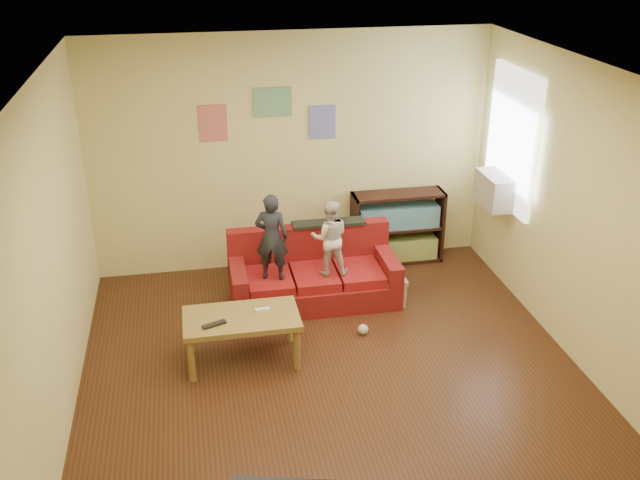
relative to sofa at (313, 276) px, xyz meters
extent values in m
cube|color=#472615|center=(-0.07, -1.58, -0.27)|extent=(4.50, 5.00, 0.01)
cube|color=white|center=(-0.07, -1.58, 2.44)|extent=(4.50, 5.00, 0.01)
cube|color=#E8E08C|center=(-0.07, 0.93, 1.09)|extent=(4.50, 0.01, 2.70)
cube|color=#E8E08C|center=(-0.07, -4.08, 1.09)|extent=(4.50, 0.01, 2.70)
cube|color=#E8E08C|center=(-2.33, -1.58, 1.09)|extent=(0.01, 5.00, 2.70)
cube|color=#E8E08C|center=(2.18, -1.58, 1.09)|extent=(0.01, 5.00, 2.70)
cube|color=maroon|center=(0.00, -0.06, -0.13)|extent=(1.76, 0.79, 0.26)
cube|color=maroon|center=(0.00, 0.26, 0.25)|extent=(1.76, 0.16, 0.48)
cube|color=maroon|center=(-0.80, -0.06, 0.11)|extent=(0.16, 0.79, 0.22)
cube|color=maroon|center=(0.80, -0.06, 0.11)|extent=(0.16, 0.79, 0.22)
cube|color=maroon|center=(-0.48, -0.12, 0.06)|extent=(0.46, 0.60, 0.11)
cube|color=maroon|center=(0.00, -0.12, 0.06)|extent=(0.46, 0.60, 0.11)
cube|color=maroon|center=(0.48, -0.12, 0.06)|extent=(0.46, 0.60, 0.11)
cube|color=black|center=(0.22, 0.26, 0.50)|extent=(0.79, 0.19, 0.04)
imported|color=#20242D|center=(-0.45, -0.16, 0.57)|extent=(0.39, 0.31, 0.93)
imported|color=silver|center=(0.15, -0.16, 0.52)|extent=(0.43, 0.36, 0.81)
cube|color=olive|center=(-0.85, -1.04, 0.19)|extent=(1.05, 0.58, 0.05)
cylinder|color=olive|center=(-1.33, -1.28, -0.05)|extent=(0.06, 0.06, 0.42)
cylinder|color=olive|center=(-0.38, -1.28, -0.05)|extent=(0.06, 0.06, 0.42)
cylinder|color=olive|center=(-1.33, -0.81, -0.05)|extent=(0.06, 0.06, 0.42)
cylinder|color=olive|center=(-0.38, -0.81, -0.05)|extent=(0.06, 0.06, 0.42)
cube|color=black|center=(-1.10, -1.16, 0.23)|extent=(0.22, 0.13, 0.02)
cube|color=white|center=(-0.65, -0.99, 0.23)|extent=(0.14, 0.05, 0.03)
cube|color=black|center=(0.62, 0.72, 0.17)|extent=(0.03, 0.32, 0.86)
cube|color=black|center=(1.67, 0.72, 0.17)|extent=(0.03, 0.32, 0.86)
cube|color=black|center=(1.14, 0.72, -0.24)|extent=(1.08, 0.32, 0.03)
cube|color=black|center=(1.14, 0.72, 0.59)|extent=(1.08, 0.32, 0.03)
cube|color=black|center=(1.14, 0.72, 0.17)|extent=(1.01, 0.32, 0.03)
cube|color=olive|center=(1.14, 0.72, -0.10)|extent=(0.95, 0.27, 0.26)
cube|color=teal|center=(1.14, 0.72, 0.31)|extent=(0.95, 0.27, 0.26)
cube|color=white|center=(2.15, 0.07, 1.38)|extent=(0.04, 1.08, 1.48)
cube|color=#B7B2A3|center=(2.03, 0.07, 0.82)|extent=(0.28, 0.55, 0.35)
cube|color=#D87266|center=(-0.92, 0.91, 1.49)|extent=(0.30, 0.01, 0.40)
cube|color=#72B27F|center=(-0.27, 0.91, 1.69)|extent=(0.42, 0.01, 0.32)
cube|color=#727FCC|center=(0.28, 0.91, 1.44)|extent=(0.30, 0.01, 0.38)
cube|color=silver|center=(0.72, -0.24, -0.13)|extent=(0.42, 0.32, 0.25)
cube|color=silver|center=(0.72, -0.24, 0.02)|extent=(0.44, 0.34, 0.05)
cube|color=black|center=(0.72, -0.40, -0.12)|extent=(0.19, 0.00, 0.06)
sphere|color=beige|center=(0.36, -0.82, -0.21)|extent=(0.13, 0.13, 0.10)
camera|label=1|loc=(-1.20, -6.67, 3.55)|focal=40.00mm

